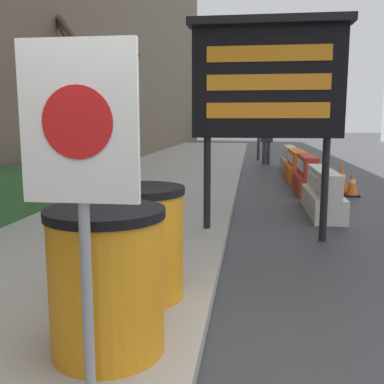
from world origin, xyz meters
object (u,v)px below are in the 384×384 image
warning_sign (80,153)px  barrel_drum_middle (140,242)px  jersey_barrier_red_striped (307,176)px  traffic_light_near_curb (260,91)px  jersey_barrier_cream (290,160)px  traffic_cone_near (352,184)px  pedestrian_worker (267,137)px  barrel_drum_foreground (107,280)px  message_board (268,81)px  jersey_barrier_orange_near (297,167)px  traffic_cone_mid (341,179)px  jersey_barrier_white (323,194)px

warning_sign → barrel_drum_middle: bearing=92.7°
jersey_barrier_red_striped → traffic_light_near_curb: bearing=96.6°
jersey_barrier_cream → traffic_cone_near: (0.92, -5.17, -0.07)m
jersey_barrier_red_striped → pedestrian_worker: size_ratio=0.94×
pedestrian_worker → jersey_barrier_cream: bearing=110.4°
barrel_drum_foreground → message_board: size_ratio=0.33×
traffic_light_near_curb → barrel_drum_middle: bearing=-94.5°
barrel_drum_middle → traffic_light_near_curb: 15.46m
barrel_drum_foreground → warning_sign: 1.00m
warning_sign → message_board: message_board is taller
message_board → jersey_barrier_red_striped: bearing=75.8°
traffic_light_near_curb → jersey_barrier_cream: bearing=-75.2°
jersey_barrier_orange_near → traffic_light_near_curb: bearing=99.0°
message_board → traffic_cone_mid: (1.81, 4.14, -1.81)m
traffic_cone_mid → jersey_barrier_cream: bearing=98.6°
barrel_drum_middle → traffic_cone_mid: (2.93, 6.68, -0.27)m
traffic_cone_near → traffic_cone_mid: bearing=121.0°
jersey_barrier_red_striped → jersey_barrier_orange_near: jersey_barrier_red_striped is taller
jersey_barrier_white → traffic_light_near_curb: bearing=95.2°
barrel_drum_foreground → message_board: (1.11, 3.48, 1.53)m
barrel_drum_middle → message_board: 3.17m
jersey_barrier_cream → traffic_cone_near: jersey_barrier_cream is taller
barrel_drum_foreground → barrel_drum_middle: size_ratio=1.00×
jersey_barrier_red_striped → barrel_drum_middle: bearing=-107.9°
jersey_barrier_cream → traffic_cone_mid: (0.74, -4.87, -0.01)m
barrel_drum_foreground → traffic_light_near_curb: 16.39m
barrel_drum_foreground → pedestrian_worker: 14.51m
traffic_cone_near → barrel_drum_foreground: bearing=-112.9°
message_board → traffic_cone_near: bearing=62.7°
traffic_light_near_curb → pedestrian_worker: traffic_light_near_curb is taller
message_board → jersey_barrier_cream: message_board is taller
jersey_barrier_white → jersey_barrier_orange_near: jersey_barrier_orange_near is taller
jersey_barrier_orange_near → traffic_cone_near: (0.92, -2.69, -0.09)m
barrel_drum_middle → pedestrian_worker: bearing=83.8°
jersey_barrier_red_striped → jersey_barrier_cream: bearing=90.0°
jersey_barrier_cream → pedestrian_worker: size_ratio=1.21×
message_board → traffic_cone_mid: message_board is taller
jersey_barrier_white → traffic_cone_near: jersey_barrier_white is taller
barrel_drum_foreground → jersey_barrier_red_striped: (2.18, 7.72, -0.23)m
barrel_drum_foreground → traffic_cone_near: size_ratio=1.71×
barrel_drum_foreground → jersey_barrier_white: 5.80m
traffic_cone_near → jersey_barrier_white: bearing=-115.2°
jersey_barrier_red_striped → traffic_cone_near: bearing=-23.5°
warning_sign → pedestrian_worker: bearing=84.6°
message_board → barrel_drum_foreground: bearing=-107.6°
jersey_barrier_red_striped → traffic_cone_mid: jersey_barrier_red_striped is taller
message_board → pedestrian_worker: (0.35, 10.95, -1.12)m
barrel_drum_foreground → pedestrian_worker: size_ratio=0.55×
barrel_drum_foreground → pedestrian_worker: bearing=84.2°
barrel_drum_foreground → barrel_drum_middle: (-0.01, 0.94, 0.00)m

